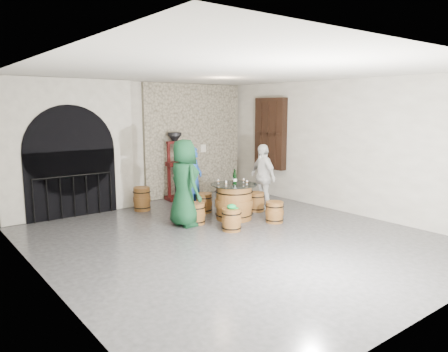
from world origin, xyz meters
TOP-DOWN VIEW (x-y plane):
  - ground at (0.00, 0.00)m, footprint 8.00×8.00m
  - wall_back at (0.00, 4.00)m, footprint 8.00×0.00m
  - wall_front at (0.00, -4.00)m, footprint 8.00×0.00m
  - wall_left at (-3.50, 0.00)m, footprint 0.00×8.00m
  - wall_right at (3.50, 0.00)m, footprint 0.00×8.00m
  - ceiling at (0.00, 0.00)m, footprint 8.00×8.00m
  - stone_facing_panel at (1.80, 3.94)m, footprint 3.20×0.12m
  - arched_opening at (-1.90, 3.74)m, footprint 3.10×0.60m
  - shuttered_window at (3.38, 2.40)m, footprint 0.23×1.10m
  - barrel_table at (0.93, 1.02)m, footprint 1.05×1.05m
  - barrel_stool_left at (0.00, 1.20)m, footprint 0.42×0.42m
  - barrel_stool_far at (0.74, 1.95)m, footprint 0.42×0.42m
  - barrel_stool_right at (1.85, 1.27)m, footprint 0.42×0.42m
  - barrel_stool_near_right at (1.46, 0.24)m, footprint 0.42×0.42m
  - barrel_stool_near_left at (0.30, 0.32)m, footprint 0.42×0.42m
  - green_cap at (0.30, 0.32)m, footprint 0.24×0.19m
  - person_green at (-0.26, 1.25)m, footprint 0.60×0.92m
  - person_blue at (0.68, 2.27)m, footprint 0.69×0.65m
  - person_white at (2.12, 1.34)m, footprint 0.54×1.01m
  - wine_bottle_left at (0.93, 1.00)m, footprint 0.08×0.08m
  - wine_bottle_center at (0.97, 1.03)m, footprint 0.08×0.08m
  - wine_bottle_right at (1.04, 1.15)m, footprint 0.08×0.08m
  - tasting_glass_a at (0.64, 0.94)m, footprint 0.05×0.05m
  - tasting_glass_b at (1.25, 1.06)m, footprint 0.05×0.05m
  - tasting_glass_c at (0.71, 1.31)m, footprint 0.05×0.05m
  - tasting_glass_d at (1.08, 1.25)m, footprint 0.05×0.05m
  - tasting_glass_e at (1.14, 0.81)m, footprint 0.05×0.05m
  - tasting_glass_f at (0.73, 1.06)m, footprint 0.05×0.05m
  - side_barrel at (-0.35, 3.06)m, footprint 0.44×0.44m
  - corking_press at (0.96, 3.61)m, footprint 0.77×0.45m
  - control_box at (2.05, 3.86)m, footprint 0.18×0.10m

SIDE VIEW (x-z plane):
  - ground at x=0.00m, z-range 0.00..0.00m
  - barrel_stool_left at x=0.00m, z-range 0.00..0.47m
  - barrel_stool_far at x=0.74m, z-range 0.00..0.47m
  - barrel_stool_right at x=1.85m, z-range 0.00..0.47m
  - barrel_stool_near_right at x=1.46m, z-range 0.00..0.47m
  - barrel_stool_near_left at x=0.30m, z-range 0.00..0.47m
  - side_barrel at x=-0.35m, z-range 0.00..0.58m
  - barrel_table at x=0.93m, z-range 0.00..0.81m
  - green_cap at x=0.30m, z-range 0.46..0.56m
  - person_blue at x=0.68m, z-range 0.00..1.59m
  - person_white at x=2.12m, z-range 0.00..1.64m
  - tasting_glass_a at x=0.64m, z-range 0.81..0.91m
  - tasting_glass_b at x=1.25m, z-range 0.81..0.91m
  - tasting_glass_c at x=0.71m, z-range 0.81..0.91m
  - tasting_glass_d at x=1.08m, z-range 0.81..0.91m
  - tasting_glass_e at x=1.14m, z-range 0.81..0.91m
  - tasting_glass_f at x=0.73m, z-range 0.81..0.91m
  - person_green at x=-0.26m, z-range 0.00..1.87m
  - wine_bottle_left at x=0.93m, z-range 0.78..1.10m
  - wine_bottle_center at x=0.97m, z-range 0.78..1.10m
  - wine_bottle_right at x=1.04m, z-range 0.78..1.10m
  - corking_press at x=0.96m, z-range 0.15..2.01m
  - control_box at x=2.05m, z-range 1.24..1.46m
  - arched_opening at x=-1.90m, z-range -0.01..3.18m
  - wall_back at x=0.00m, z-range -2.40..5.60m
  - wall_front at x=0.00m, z-range -2.40..5.60m
  - wall_left at x=-3.50m, z-range -2.40..5.60m
  - wall_right at x=3.50m, z-range -2.40..5.60m
  - stone_facing_panel at x=1.80m, z-range 0.01..3.19m
  - shuttered_window at x=3.38m, z-range 0.80..2.80m
  - ceiling at x=0.00m, z-range 3.20..3.20m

